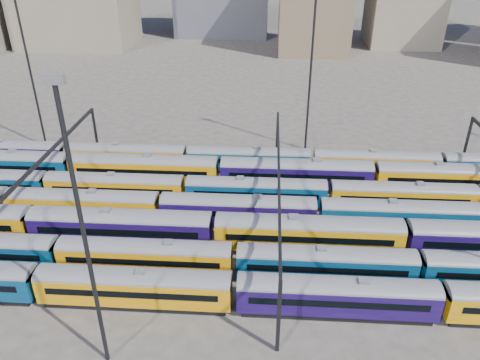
# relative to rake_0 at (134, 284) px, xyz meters

# --- Properties ---
(ground) EXTENTS (500.00, 500.00, 0.00)m
(ground) POSITION_rel_rake_0_xyz_m (4.22, 15.00, -2.56)
(ground) COLOR #3C3733
(ground) RESTS_ON ground
(rake_0) EXTENTS (99.11, 2.90, 4.88)m
(rake_0) POSITION_rel_rake_0_xyz_m (0.00, 0.00, 0.00)
(rake_0) COLOR black
(rake_0) RESTS_ON ground
(rake_1) EXTENTS (96.92, 2.84, 4.77)m
(rake_1) POSITION_rel_rake_0_xyz_m (-0.16, 5.00, -0.06)
(rake_1) COLOR black
(rake_1) RESTS_ON ground
(rake_2) EXTENTS (109.78, 3.21, 5.42)m
(rake_2) POSITION_rel_rake_0_xyz_m (-4.28, 10.00, 0.28)
(rake_2) COLOR black
(rake_2) RESTS_ON ground
(rake_3) EXTENTS (140.09, 2.93, 4.92)m
(rake_3) POSITION_rel_rake_0_xyz_m (9.31, 15.00, 0.02)
(rake_3) COLOR black
(rake_3) RESTS_ON ground
(rake_4) EXTENTS (116.35, 2.84, 4.77)m
(rake_4) POSITION_rel_rake_0_xyz_m (1.66, 20.00, -0.06)
(rake_4) COLOR black
(rake_4) RESTS_ON ground
(rake_5) EXTENTS (154.76, 3.23, 5.45)m
(rake_5) POSITION_rel_rake_0_xyz_m (-5.24, 25.00, 0.30)
(rake_5) COLOR black
(rake_5) RESTS_ON ground
(rake_6) EXTENTS (134.78, 2.82, 4.73)m
(rake_6) POSITION_rel_rake_0_xyz_m (9.93, 30.00, -0.08)
(rake_6) COLOR black
(rake_6) RESTS_ON ground
(gantry_1) EXTENTS (0.35, 40.35, 8.03)m
(gantry_1) POSITION_rel_rake_0_xyz_m (-15.78, 15.00, 4.22)
(gantry_1) COLOR black
(gantry_1) RESTS_ON ground
(gantry_2) EXTENTS (0.35, 40.35, 8.03)m
(gantry_2) POSITION_rel_rake_0_xyz_m (14.22, 15.00, 4.22)
(gantry_2) COLOR black
(gantry_2) RESTS_ON ground
(mast_1) EXTENTS (1.40, 0.50, 25.60)m
(mast_1) POSITION_rel_rake_0_xyz_m (-25.78, 37.00, 11.40)
(mast_1) COLOR black
(mast_1) RESTS_ON ground
(mast_2) EXTENTS (1.40, 0.50, 25.60)m
(mast_2) POSITION_rel_rake_0_xyz_m (-0.78, -7.00, 11.40)
(mast_2) COLOR black
(mast_2) RESTS_ON ground
(mast_3) EXTENTS (1.40, 0.50, 25.60)m
(mast_3) POSITION_rel_rake_0_xyz_m (19.22, 39.00, 11.40)
(mast_3) COLOR black
(mast_3) RESTS_ON ground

